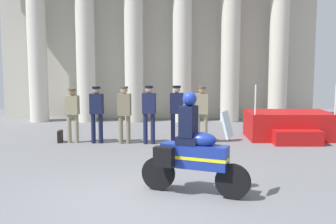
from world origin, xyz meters
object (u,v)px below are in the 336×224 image
(officer_in_row_2, at_px, (124,110))
(officer_in_row_1, at_px, (97,110))
(officer_in_row_4, at_px, (177,109))
(officer_in_row_5, at_px, (202,110))
(motorcycle_with_rider, at_px, (191,152))
(briefcase_on_ground, at_px, (60,136))
(officer_in_row_0, at_px, (73,111))
(reviewing_stand, at_px, (289,126))
(officer_in_row_3, at_px, (149,110))

(officer_in_row_2, bearing_deg, officer_in_row_1, 5.16)
(officer_in_row_4, distance_m, officer_in_row_5, 0.75)
(motorcycle_with_rider, height_order, briefcase_on_ground, motorcycle_with_rider)
(officer_in_row_0, distance_m, officer_in_row_2, 1.57)
(officer_in_row_0, relative_size, motorcycle_with_rider, 0.83)
(officer_in_row_0, height_order, officer_in_row_5, officer_in_row_5)
(officer_in_row_4, bearing_deg, officer_in_row_2, 12.10)
(officer_in_row_1, height_order, officer_in_row_5, officer_in_row_5)
(officer_in_row_1, distance_m, briefcase_on_ground, 1.41)
(motorcycle_with_rider, distance_m, briefcase_on_ground, 6.16)
(officer_in_row_4, xyz_separation_m, motorcycle_with_rider, (0.16, -4.83, -0.22))
(officer_in_row_2, relative_size, officer_in_row_4, 0.99)
(officer_in_row_4, bearing_deg, officer_in_row_1, 9.69)
(reviewing_stand, height_order, motorcycle_with_rider, motorcycle_with_rider)
(reviewing_stand, xyz_separation_m, briefcase_on_ground, (-7.04, -0.56, -0.23))
(officer_in_row_1, distance_m, officer_in_row_4, 2.38)
(officer_in_row_3, bearing_deg, officer_in_row_5, -166.08)
(officer_in_row_3, height_order, officer_in_row_5, officer_in_row_3)
(officer_in_row_2, height_order, officer_in_row_5, officer_in_row_2)
(officer_in_row_4, distance_m, briefcase_on_ground, 3.61)
(motorcycle_with_rider, bearing_deg, reviewing_stand, 80.69)
(reviewing_stand, xyz_separation_m, officer_in_row_2, (-5.08, -0.73, 0.59))
(reviewing_stand, relative_size, motorcycle_with_rider, 1.29)
(reviewing_stand, relative_size, officer_in_row_3, 1.48)
(officer_in_row_1, distance_m, officer_in_row_2, 0.83)
(reviewing_stand, height_order, officer_in_row_3, reviewing_stand)
(officer_in_row_1, bearing_deg, reviewing_stand, -164.86)
(officer_in_row_0, height_order, officer_in_row_4, officer_in_row_4)
(officer_in_row_5, bearing_deg, officer_in_row_3, 13.92)
(officer_in_row_0, xyz_separation_m, officer_in_row_5, (3.86, -0.03, 0.04))
(officer_in_row_0, xyz_separation_m, briefcase_on_ground, (-0.40, 0.05, -0.78))
(reviewing_stand, relative_size, officer_in_row_4, 1.48)
(motorcycle_with_rider, bearing_deg, officer_in_row_4, 114.26)
(reviewing_stand, distance_m, officer_in_row_3, 4.46)
(officer_in_row_2, relative_size, officer_in_row_5, 1.00)
(officer_in_row_1, relative_size, motorcycle_with_rider, 0.86)
(officer_in_row_2, distance_m, officer_in_row_3, 0.73)
(reviewing_stand, bearing_deg, officer_in_row_0, -174.73)
(officer_in_row_2, distance_m, officer_in_row_5, 2.30)
(officer_in_row_3, relative_size, motorcycle_with_rider, 0.87)
(officer_in_row_5, relative_size, motorcycle_with_rider, 0.86)
(briefcase_on_ground, bearing_deg, reviewing_stand, 4.56)
(officer_in_row_1, xyz_separation_m, officer_in_row_3, (1.56, -0.11, 0.02))
(officer_in_row_3, distance_m, officer_in_row_5, 1.57)
(officer_in_row_0, bearing_deg, officer_in_row_3, -175.83)
(officer_in_row_1, relative_size, briefcase_on_ground, 4.70)
(reviewing_stand, height_order, officer_in_row_2, reviewing_stand)
(officer_in_row_2, bearing_deg, officer_in_row_4, -167.90)
(officer_in_row_2, bearing_deg, officer_in_row_0, 4.31)
(reviewing_stand, xyz_separation_m, officer_in_row_3, (-4.35, -0.79, 0.61))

